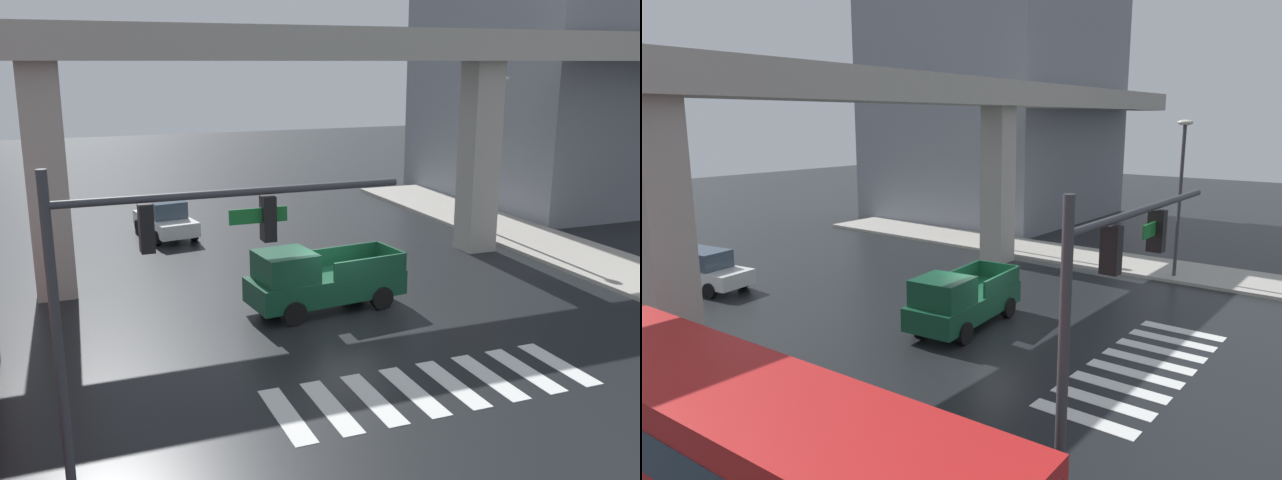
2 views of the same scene
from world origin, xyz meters
TOP-DOWN VIEW (x-y plane):
  - ground_plane at (0.00, 0.00)m, footprint 120.00×120.00m
  - crosswalk_stripes at (0.00, -5.62)m, footprint 8.25×2.80m
  - elevated_overpass at (0.00, 5.38)m, footprint 58.25×2.39m
  - sidewalk_east at (11.79, 2.00)m, footprint 4.00×36.00m
  - pickup_truck at (-0.59, 0.74)m, footprint 5.27×2.49m
  - city_bus at (-11.36, -2.93)m, footprint 3.11×10.89m
  - sedan_white at (-3.54, 12.58)m, footprint 2.49×4.53m
  - traffic_signal_mast at (-6.84, -7.43)m, footprint 6.49×0.32m
  - street_lamp_near_corner at (10.59, -3.10)m, footprint 0.44×0.70m
  - street_lamp_mid_block at (10.59, 6.96)m, footprint 0.44×0.70m

SIDE VIEW (x-z plane):
  - ground_plane at x=0.00m, z-range 0.00..0.00m
  - crosswalk_stripes at x=0.00m, z-range 0.00..0.01m
  - sidewalk_east at x=11.79m, z-range 0.00..0.15m
  - sedan_white at x=-3.54m, z-range -0.01..1.71m
  - pickup_truck at x=-0.59m, z-range -0.05..2.03m
  - city_bus at x=-11.36m, z-range 0.23..3.22m
  - traffic_signal_mast at x=-6.84m, z-range 1.29..7.49m
  - street_lamp_near_corner at x=10.59m, z-range 0.94..8.18m
  - street_lamp_mid_block at x=10.59m, z-range 0.94..8.18m
  - elevated_overpass at x=0.00m, z-range 3.32..12.42m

